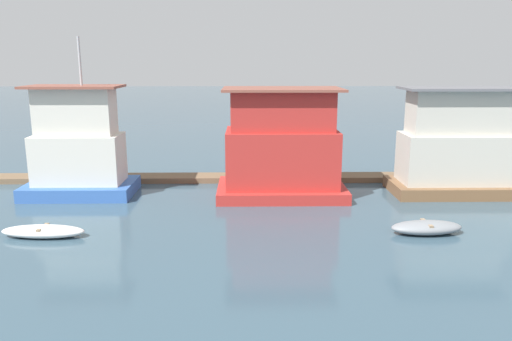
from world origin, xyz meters
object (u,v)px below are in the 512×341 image
(houseboat_brown, at_px, (456,148))
(dinghy_white, at_px, (43,231))
(houseboat_blue, at_px, (78,150))
(dinghy_grey, at_px, (426,227))
(houseboat_red, at_px, (282,148))

(houseboat_brown, relative_size, dinghy_white, 1.94)
(houseboat_blue, bearing_deg, dinghy_grey, -21.33)
(houseboat_red, distance_m, dinghy_grey, 8.14)
(dinghy_white, bearing_deg, houseboat_brown, 18.47)
(houseboat_blue, bearing_deg, dinghy_white, -85.23)
(houseboat_blue, distance_m, houseboat_red, 10.11)
(houseboat_blue, xyz_separation_m, dinghy_grey, (15.45, -6.03, -2.01))
(dinghy_white, bearing_deg, dinghy_grey, 0.46)
(houseboat_red, distance_m, dinghy_white, 11.46)
(houseboat_red, xyz_separation_m, dinghy_white, (-9.59, -5.87, -2.19))
(dinghy_white, relative_size, dinghy_grey, 1.14)
(houseboat_red, xyz_separation_m, dinghy_grey, (5.34, -5.75, -2.16))
(houseboat_red, bearing_deg, houseboat_blue, 178.41)
(houseboat_blue, height_order, houseboat_brown, houseboat_blue)
(houseboat_brown, height_order, dinghy_grey, houseboat_brown)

